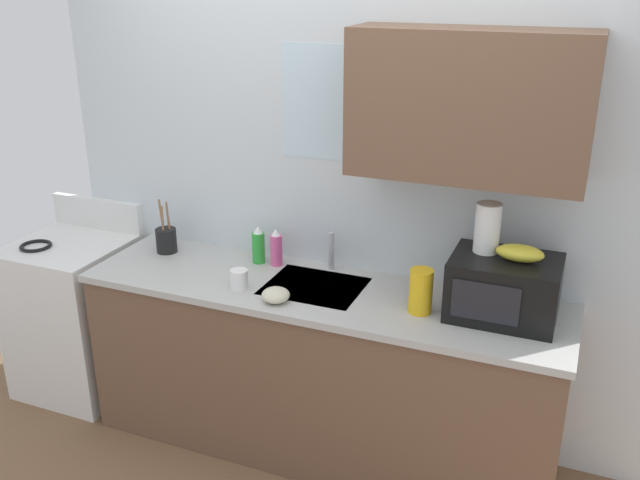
{
  "coord_description": "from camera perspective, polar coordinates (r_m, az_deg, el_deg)",
  "views": [
    {
      "loc": [
        1.13,
        -2.76,
        2.32
      ],
      "look_at": [
        0.0,
        0.0,
        1.15
      ],
      "focal_mm": 38.88,
      "sensor_mm": 36.0,
      "label": 1
    }
  ],
  "objects": [
    {
      "name": "sink_faucet",
      "position": [
        3.48,
        0.94,
        -0.91
      ],
      "size": [
        0.03,
        0.03,
        0.2
      ],
      "primitive_type": "cylinder",
      "color": "#B2B5BA",
      "rests_on": "counter_unit"
    },
    {
      "name": "microwave",
      "position": [
        3.1,
        14.89,
        -3.83
      ],
      "size": [
        0.46,
        0.35,
        0.27
      ],
      "color": "black",
      "rests_on": "counter_unit"
    },
    {
      "name": "utensil_crock",
      "position": [
        3.79,
        -12.54,
        0.05
      ],
      "size": [
        0.11,
        0.11,
        0.29
      ],
      "color": "black",
      "rests_on": "counter_unit"
    },
    {
      "name": "kitchen_wall_assembly",
      "position": [
        3.36,
        3.93,
        4.85
      ],
      "size": [
        3.12,
        0.42,
        2.5
      ],
      "color": "silver",
      "rests_on": "ground"
    },
    {
      "name": "dish_soap_bottle_pink",
      "position": [
        3.53,
        -3.62,
        -0.68
      ],
      "size": [
        0.06,
        0.06,
        0.2
      ],
      "color": "#E55999",
      "rests_on": "counter_unit"
    },
    {
      "name": "stove_range",
      "position": [
        4.25,
        -19.38,
        -5.84
      ],
      "size": [
        0.6,
        0.6,
        1.08
      ],
      "color": "white",
      "rests_on": "ground"
    },
    {
      "name": "small_bowl",
      "position": [
        3.17,
        -3.67,
        -4.54
      ],
      "size": [
        0.13,
        0.13,
        0.06
      ],
      "primitive_type": "ellipsoid",
      "color": "beige",
      "rests_on": "counter_unit"
    },
    {
      "name": "mug_white",
      "position": [
        3.31,
        -6.66,
        -3.23
      ],
      "size": [
        0.08,
        0.08,
        0.09
      ],
      "primitive_type": "cylinder",
      "color": "white",
      "rests_on": "counter_unit"
    },
    {
      "name": "counter_unit",
      "position": [
        3.51,
        -0.01,
        -10.56
      ],
      "size": [
        2.35,
        0.63,
        0.9
      ],
      "color": "brown",
      "rests_on": "ground"
    },
    {
      "name": "dish_soap_bottle_green",
      "position": [
        3.57,
        -5.09,
        -0.47
      ],
      "size": [
        0.07,
        0.07,
        0.2
      ],
      "color": "green",
      "rests_on": "counter_unit"
    },
    {
      "name": "banana_bunch",
      "position": [
        3.03,
        16.13,
        -1.04
      ],
      "size": [
        0.2,
        0.11,
        0.07
      ],
      "primitive_type": "ellipsoid",
      "color": "gold",
      "rests_on": "microwave"
    },
    {
      "name": "cereal_canister",
      "position": [
        3.07,
        8.3,
        -4.19
      ],
      "size": [
        0.1,
        0.1,
        0.2
      ],
      "primitive_type": "cylinder",
      "color": "gold",
      "rests_on": "counter_unit"
    },
    {
      "name": "paper_towel_roll",
      "position": [
        3.06,
        13.62,
        0.98
      ],
      "size": [
        0.11,
        0.11,
        0.22
      ],
      "primitive_type": "cylinder",
      "color": "white",
      "rests_on": "microwave"
    }
  ]
}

